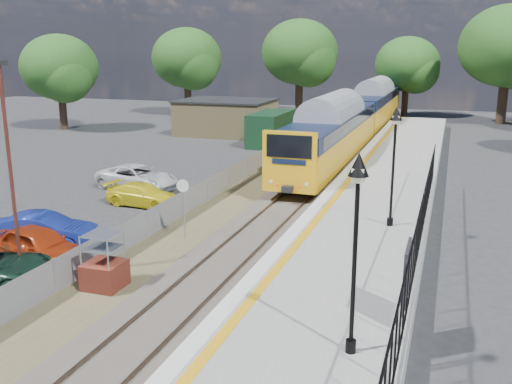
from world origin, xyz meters
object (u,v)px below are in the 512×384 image
at_px(brick_plinth, 104,262).
at_px(car_blue, 43,231).
at_px(car_yellow, 143,195).
at_px(car_white, 137,177).
at_px(victorian_lamp_north, 395,139).
at_px(speed_sign, 183,200).
at_px(train, 358,115).
at_px(victorian_lamp_south, 357,208).
at_px(car_red, 39,246).
at_px(carpark_lamp, 9,161).

height_order(brick_plinth, car_blue, brick_plinth).
bearing_deg(car_yellow, car_blue, 178.72).
bearing_deg(car_white, car_blue, -161.38).
distance_m(victorian_lamp_north, speed_sign, 8.56).
height_order(train, car_yellow, train).
bearing_deg(victorian_lamp_south, car_white, 133.51).
xyz_separation_m(brick_plinth, car_yellow, (-3.94, 9.30, -0.36)).
relative_size(car_red, car_blue, 0.98).
bearing_deg(victorian_lamp_south, car_yellow, 135.33).
height_order(victorian_lamp_south, carpark_lamp, carpark_lamp).
relative_size(victorian_lamp_south, car_blue, 1.11).
xyz_separation_m(victorian_lamp_north, speed_sign, (-7.95, -1.84, -2.59)).
height_order(victorian_lamp_south, brick_plinth, victorian_lamp_south).
bearing_deg(car_white, victorian_lamp_north, -100.10).
bearing_deg(carpark_lamp, car_red, 107.04).
bearing_deg(speed_sign, victorian_lamp_north, 7.69).
height_order(train, carpark_lamp, carpark_lamp).
height_order(victorian_lamp_south, car_white, victorian_lamp_south).
bearing_deg(car_red, car_yellow, 14.53).
xyz_separation_m(speed_sign, car_yellow, (-4.25, 4.09, -1.15)).
relative_size(victorian_lamp_south, victorian_lamp_north, 1.00).
distance_m(brick_plinth, speed_sign, 5.27).
relative_size(victorian_lamp_south, car_yellow, 1.20).
distance_m(victorian_lamp_north, car_blue, 13.99).
xyz_separation_m(victorian_lamp_north, car_yellow, (-12.20, 2.26, -3.74)).
distance_m(brick_plinth, car_blue, 5.25).
relative_size(brick_plinth, car_white, 0.40).
relative_size(victorian_lamp_north, brick_plinth, 2.41).
bearing_deg(car_red, speed_sign, -31.74).
distance_m(speed_sign, carpark_lamp, 6.91).
height_order(carpark_lamp, car_yellow, carpark_lamp).
bearing_deg(brick_plinth, car_blue, 149.58).
bearing_deg(car_yellow, speed_sign, -130.22).
height_order(brick_plinth, carpark_lamp, carpark_lamp).
bearing_deg(victorian_lamp_south, brick_plinth, 160.74).
height_order(car_red, car_white, car_red).
xyz_separation_m(victorian_lamp_north, train, (-5.30, 24.74, -1.96)).
bearing_deg(brick_plinth, victorian_lamp_south, -19.26).
bearing_deg(car_yellow, car_red, -173.25).
xyz_separation_m(train, carpark_lamp, (-6.02, -32.11, 1.77)).
height_order(brick_plinth, car_white, brick_plinth).
relative_size(victorian_lamp_south, carpark_lamp, 0.64).
bearing_deg(brick_plinth, carpark_lamp, -173.94).
bearing_deg(speed_sign, car_white, 126.43).
bearing_deg(car_white, brick_plinth, -144.00).
relative_size(train, car_blue, 9.87).
xyz_separation_m(carpark_lamp, car_white, (-2.92, 12.58, -3.45)).
distance_m(victorian_lamp_south, car_red, 13.16).
bearing_deg(car_yellow, brick_plinth, -153.32).
distance_m(victorian_lamp_north, car_white, 15.59).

